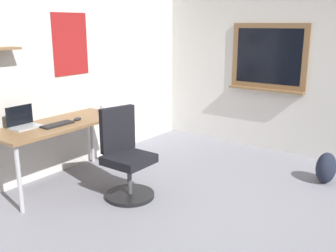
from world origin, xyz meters
name	(u,v)px	position (x,y,z in m)	size (l,w,h in m)	color
ground_plane	(232,230)	(0.00, 0.00, 0.00)	(5.20, 5.20, 0.00)	gray
wall_back	(49,67)	(0.00, 2.45, 1.30)	(5.00, 0.30, 2.60)	silver
wall_right	(321,62)	(2.45, 0.03, 1.30)	(0.22, 5.00, 2.60)	silver
desk	(59,129)	(-0.22, 2.06, 0.65)	(1.52, 0.62, 0.72)	olive
office_chair	(126,159)	(-0.02, 1.25, 0.41)	(0.52, 0.54, 0.95)	black
laptop	(23,122)	(-0.56, 2.21, 0.78)	(0.31, 0.21, 0.23)	#ADAFB5
keyboard	(58,124)	(-0.30, 1.98, 0.73)	(0.37, 0.13, 0.02)	black
computer_mouse	(78,119)	(-0.02, 1.98, 0.74)	(0.10, 0.06, 0.03)	#262628
coffee_mug	(103,109)	(0.44, 2.03, 0.77)	(0.08, 0.08, 0.09)	silver
backpack	(326,168)	(1.60, -0.38, 0.18)	(0.32, 0.22, 0.36)	#1E2333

